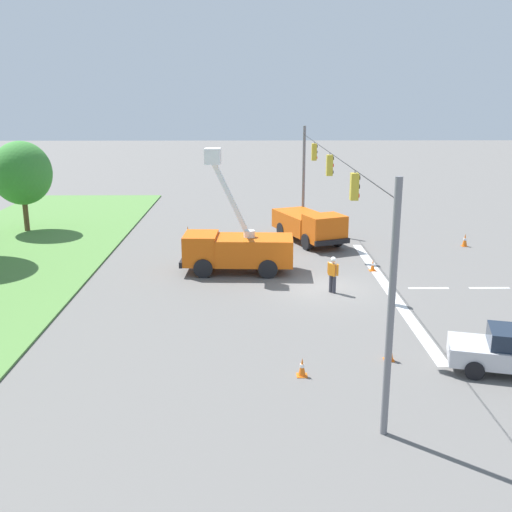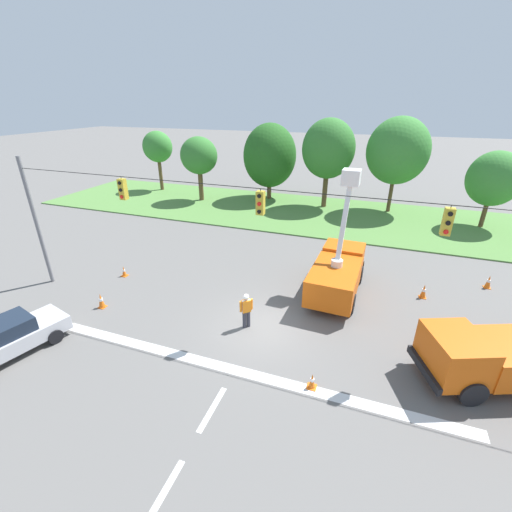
{
  "view_description": "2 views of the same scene",
  "coord_description": "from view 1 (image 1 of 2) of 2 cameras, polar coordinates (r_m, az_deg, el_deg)",
  "views": [
    {
      "loc": [
        -27.85,
        3.75,
        9.15
      ],
      "look_at": [
        -0.81,
        3.43,
        1.88
      ],
      "focal_mm": 42.0,
      "sensor_mm": 36.0,
      "label": 1
    },
    {
      "loc": [
        4.34,
        -12.62,
        9.84
      ],
      "look_at": [
        -1.27,
        2.96,
        2.19
      ],
      "focal_mm": 24.0,
      "sensor_mm": 36.0,
      "label": 2
    }
  ],
  "objects": [
    {
      "name": "ground_plane",
      "position": [
        29.56,
        6.65,
        -3.1
      ],
      "size": [
        200.0,
        200.0,
        0.0
      ],
      "primitive_type": "plane",
      "color": "#605E5B"
    },
    {
      "name": "lane_markings",
      "position": [
        30.47,
        15.18,
        -2.97
      ],
      "size": [
        17.6,
        15.25,
        0.01
      ],
      "color": "silver",
      "rests_on": "ground"
    },
    {
      "name": "signal_gantry",
      "position": [
        28.49,
        6.92,
        5.4
      ],
      "size": [
        26.2,
        0.33,
        7.2
      ],
      "color": "slate",
      "rests_on": "ground"
    },
    {
      "name": "tree_east_end",
      "position": [
        43.81,
        -21.41,
        7.35
      ],
      "size": [
        4.0,
        4.0,
        6.23
      ],
      "color": "brown",
      "rests_on": "ground"
    },
    {
      "name": "utility_truck_bucket_lift",
      "position": [
        31.75,
        -1.87,
        0.84
      ],
      "size": [
        2.61,
        5.99,
        6.56
      ],
      "color": "#D6560F",
      "rests_on": "ground"
    },
    {
      "name": "utility_truck_support_near",
      "position": [
        38.53,
        5.12,
        2.98
      ],
      "size": [
        6.72,
        4.57,
        2.11
      ],
      "color": "#D6560F",
      "rests_on": "ground"
    },
    {
      "name": "road_worker",
      "position": [
        28.73,
        7.33,
        -1.57
      ],
      "size": [
        0.51,
        0.48,
        1.77
      ],
      "color": "#383842",
      "rests_on": "ground"
    },
    {
      "name": "traffic_cone_foreground_right",
      "position": [
        32.84,
        11.05,
        -0.87
      ],
      "size": [
        0.36,
        0.36,
        0.63
      ],
      "color": "orange",
      "rests_on": "ground"
    },
    {
      "name": "traffic_cone_mid_right",
      "position": [
        20.51,
        4.41,
        -10.52
      ],
      "size": [
        0.36,
        0.36,
        0.65
      ],
      "color": "orange",
      "rests_on": "ground"
    },
    {
      "name": "traffic_cone_near_bucket",
      "position": [
        40.04,
        -6.51,
        2.3
      ],
      "size": [
        0.36,
        0.36,
        0.78
      ],
      "color": "orange",
      "rests_on": "ground"
    },
    {
      "name": "traffic_cone_lane_edge_b",
      "position": [
        22.06,
        12.59,
        -8.7
      ],
      "size": [
        0.36,
        0.36,
        0.81
      ],
      "color": "orange",
      "rests_on": "ground"
    },
    {
      "name": "traffic_cone_far_left",
      "position": [
        36.42,
        -3.31,
        1.11
      ],
      "size": [
        0.36,
        0.36,
        0.8
      ],
      "color": "orange",
      "rests_on": "ground"
    },
    {
      "name": "traffic_cone_centre_line",
      "position": [
        39.68,
        19.28,
        1.45
      ],
      "size": [
        0.36,
        0.36,
        0.81
      ],
      "color": "orange",
      "rests_on": "ground"
    }
  ]
}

